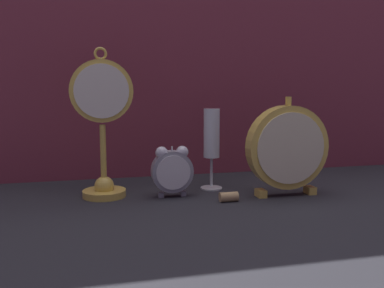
{
  "coord_description": "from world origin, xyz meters",
  "views": [
    {
      "loc": [
        -0.24,
        -0.89,
        0.26
      ],
      "look_at": [
        0.0,
        0.08,
        0.12
      ],
      "focal_mm": 40.0,
      "sensor_mm": 36.0,
      "label": 1
    }
  ],
  "objects": [
    {
      "name": "champagne_flute",
      "position": [
        0.06,
        0.14,
        0.13
      ],
      "size": [
        0.06,
        0.06,
        0.2
      ],
      "color": "silver",
      "rests_on": "ground_plane"
    },
    {
      "name": "mantel_clock_silver",
      "position": [
        0.22,
        0.03,
        0.12
      ],
      "size": [
        0.2,
        0.04,
        0.24
      ],
      "color": "gold",
      "rests_on": "ground_plane"
    },
    {
      "name": "alarm_clock_twin_bell",
      "position": [
        -0.05,
        0.08,
        0.07
      ],
      "size": [
        0.1,
        0.03,
        0.12
      ],
      "color": "gray",
      "rests_on": "ground_plane"
    },
    {
      "name": "pocket_watch_on_stand",
      "position": [
        -0.2,
        0.12,
        0.16
      ],
      "size": [
        0.14,
        0.1,
        0.35
      ],
      "color": "gold",
      "rests_on": "ground_plane"
    },
    {
      "name": "wine_cork",
      "position": [
        0.07,
        0.01,
        0.01
      ],
      "size": [
        0.04,
        0.02,
        0.02
      ],
      "primitive_type": "cylinder",
      "rotation": [
        0.0,
        1.57,
        0.0
      ],
      "color": "tan",
      "rests_on": "ground_plane"
    },
    {
      "name": "fabric_backdrop_drape",
      "position": [
        0.0,
        0.33,
        0.4
      ],
      "size": [
        1.6,
        0.01,
        0.79
      ],
      "primitive_type": "cube",
      "color": "brown",
      "rests_on": "ground_plane"
    },
    {
      "name": "ground_plane",
      "position": [
        0.0,
        0.0,
        0.0
      ],
      "size": [
        4.0,
        4.0,
        0.0
      ],
      "primitive_type": "plane",
      "color": "#232328"
    }
  ]
}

